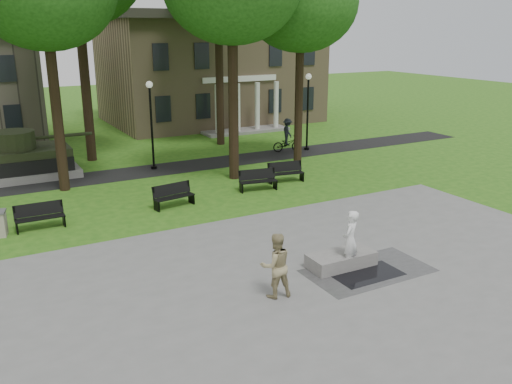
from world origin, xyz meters
TOP-DOWN VIEW (x-y plane):
  - ground at (0.00, 0.00)m, footprint 120.00×120.00m
  - plaza at (0.00, -5.00)m, footprint 22.00×16.00m
  - footpath at (0.00, 12.00)m, footprint 44.00×2.60m
  - building_right at (10.00, 26.00)m, footprint 17.00×12.00m
  - tree_3 at (8.00, 9.50)m, footprint 6.00×6.00m
  - lamp_mid at (0.50, 12.30)m, footprint 0.36×0.36m
  - lamp_right at (10.50, 12.30)m, footprint 0.36×0.36m
  - tank_monument at (-6.46, 14.00)m, footprint 7.45×3.40m
  - puddle at (2.07, -3.67)m, footprint 2.20×1.20m
  - concrete_block at (1.73, -2.77)m, footprint 2.21×1.03m
  - skateboard at (2.04, -2.75)m, footprint 0.80×0.47m
  - skateboarder at (1.83, -3.03)m, footprint 0.84×0.79m
  - friend_watching at (-1.17, -3.51)m, footprint 1.03×0.86m
  - cyclist at (9.19, 12.51)m, footprint 1.94×1.14m
  - park_bench_0 at (-6.26, 5.56)m, footprint 1.80×0.53m
  - park_bench_1 at (-0.84, 5.64)m, footprint 1.85×0.80m
  - park_bench_2 at (3.51, 6.05)m, footprint 1.85×0.82m
  - park_bench_3 at (5.44, 6.67)m, footprint 1.85×0.82m

SIDE VIEW (x-z plane):
  - ground at x=0.00m, z-range 0.00..0.00m
  - footpath at x=0.00m, z-range 0.00..0.01m
  - plaza at x=0.00m, z-range 0.00..0.02m
  - puddle at x=2.07m, z-range 0.02..0.02m
  - skateboard at x=2.04m, z-range 0.02..0.09m
  - concrete_block at x=1.73m, z-range 0.02..0.47m
  - park_bench_0 at x=-6.26m, z-range 0.02..1.02m
  - park_bench_1 at x=-0.84m, z-range 0.02..1.02m
  - park_bench_2 at x=3.51m, z-range 0.02..1.02m
  - park_bench_3 at x=5.44m, z-range 0.02..1.02m
  - cyclist at x=9.19m, z-range -0.19..1.88m
  - tank_monument at x=-6.46m, z-range -0.34..2.06m
  - friend_watching at x=-1.17m, z-range 0.02..1.93m
  - skateboarder at x=1.83m, z-range 0.02..1.96m
  - lamp_mid at x=0.50m, z-range 0.43..5.16m
  - lamp_right at x=10.50m, z-range 0.43..5.16m
  - building_right at x=10.00m, z-range 0.04..8.64m
  - tree_3 at x=8.00m, z-range 3.00..14.19m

